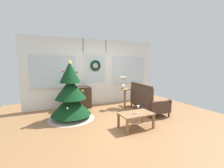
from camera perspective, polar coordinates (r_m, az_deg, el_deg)
ground_plane at (r=4.48m, az=2.36°, el=-13.68°), size 6.76×6.76×0.00m
back_wall_with_door at (r=6.12m, az=-6.33°, el=4.31°), size 5.20×0.19×2.55m
christmas_tree at (r=4.68m, az=-14.99°, el=-4.76°), size 1.34×1.34×1.75m
dresser_cabinet at (r=5.77m, az=-12.43°, el=-4.97°), size 0.91×0.46×0.78m
settee_sofa at (r=5.38m, az=12.37°, el=-6.03°), size 0.88×1.60×0.96m
side_table at (r=5.75m, az=4.76°, el=-3.77°), size 0.50×0.48×0.70m
table_lamp at (r=5.68m, az=4.09°, el=1.09°), size 0.28×0.28×0.44m
coffee_table at (r=4.01m, az=8.84°, el=-11.34°), size 0.85×0.54×0.39m
wine_glass at (r=3.95m, az=9.64°, el=-8.61°), size 0.08×0.08×0.20m
gift_box at (r=4.73m, az=-10.04°, el=-11.21°), size 0.22×0.20×0.22m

